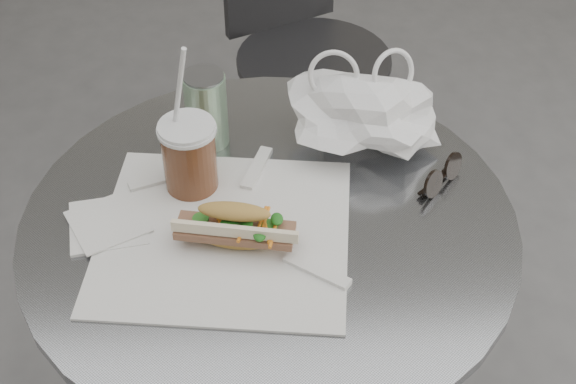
{
  "coord_description": "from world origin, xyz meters",
  "views": [
    {
      "loc": [
        -0.01,
        -0.67,
        1.6
      ],
      "look_at": [
        0.03,
        0.21,
        0.79
      ],
      "focal_mm": 50.0,
      "sensor_mm": 36.0,
      "label": 1
    }
  ],
  "objects_px": {
    "cafe_table": "(272,330)",
    "sunglasses": "(442,176)",
    "iced_coffee": "(189,155)",
    "chair_far": "(305,95)",
    "banh_mi": "(235,227)",
    "drink_can": "(206,109)"
  },
  "relations": [
    {
      "from": "cafe_table",
      "to": "chair_far",
      "type": "distance_m",
      "value": 0.9
    },
    {
      "from": "banh_mi",
      "to": "sunglasses",
      "type": "xyz_separation_m",
      "value": [
        0.33,
        0.12,
        -0.02
      ]
    },
    {
      "from": "chair_far",
      "to": "drink_can",
      "type": "xyz_separation_m",
      "value": [
        -0.21,
        -0.69,
        0.47
      ]
    },
    {
      "from": "iced_coffee",
      "to": "sunglasses",
      "type": "distance_m",
      "value": 0.4
    },
    {
      "from": "sunglasses",
      "to": "chair_far",
      "type": "bearing_deg",
      "value": 54.78
    },
    {
      "from": "iced_coffee",
      "to": "chair_far",
      "type": "bearing_deg",
      "value": 73.64
    },
    {
      "from": "banh_mi",
      "to": "chair_far",
      "type": "bearing_deg",
      "value": 90.46
    },
    {
      "from": "sunglasses",
      "to": "cafe_table",
      "type": "bearing_deg",
      "value": 147.12
    },
    {
      "from": "drink_can",
      "to": "banh_mi",
      "type": "bearing_deg",
      "value": -79.17
    },
    {
      "from": "cafe_table",
      "to": "banh_mi",
      "type": "height_order",
      "value": "banh_mi"
    },
    {
      "from": "banh_mi",
      "to": "sunglasses",
      "type": "bearing_deg",
      "value": 30.38
    },
    {
      "from": "banh_mi",
      "to": "sunglasses",
      "type": "relative_size",
      "value": 2.56
    },
    {
      "from": "cafe_table",
      "to": "sunglasses",
      "type": "bearing_deg",
      "value": 13.54
    },
    {
      "from": "cafe_table",
      "to": "iced_coffee",
      "type": "xyz_separation_m",
      "value": [
        -0.12,
        0.08,
        0.34
      ]
    },
    {
      "from": "chair_far",
      "to": "drink_can",
      "type": "distance_m",
      "value": 0.86
    },
    {
      "from": "iced_coffee",
      "to": "drink_can",
      "type": "xyz_separation_m",
      "value": [
        0.02,
        0.11,
        0.0
      ]
    },
    {
      "from": "banh_mi",
      "to": "iced_coffee",
      "type": "relative_size",
      "value": 0.85
    },
    {
      "from": "iced_coffee",
      "to": "sunglasses",
      "type": "bearing_deg",
      "value": -2.02
    },
    {
      "from": "chair_far",
      "to": "cafe_table",
      "type": "bearing_deg",
      "value": 57.64
    },
    {
      "from": "chair_far",
      "to": "iced_coffee",
      "type": "height_order",
      "value": "iced_coffee"
    },
    {
      "from": "chair_far",
      "to": "banh_mi",
      "type": "distance_m",
      "value": 1.04
    },
    {
      "from": "banh_mi",
      "to": "iced_coffee",
      "type": "distance_m",
      "value": 0.15
    }
  ]
}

